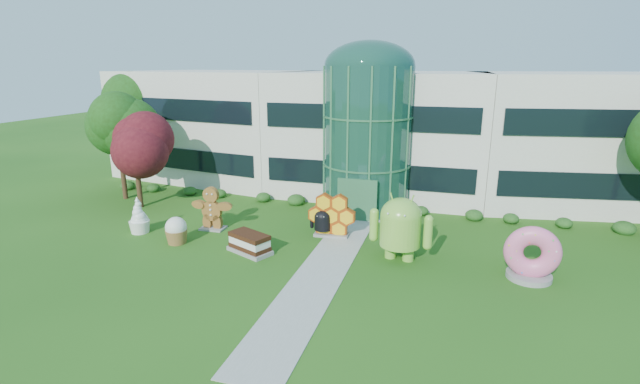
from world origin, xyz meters
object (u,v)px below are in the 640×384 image
(gingerbread, at_px, (212,208))
(donut, at_px, (532,252))
(android_black, at_px, (323,220))
(android_green, at_px, (401,224))

(gingerbread, bearing_deg, donut, -7.01)
(android_black, height_order, gingerbread, gingerbread)
(android_black, bearing_deg, gingerbread, -171.52)
(gingerbread, bearing_deg, android_green, -7.50)
(android_green, relative_size, gingerbread, 1.32)
(android_black, xyz_separation_m, gingerbread, (-6.86, -0.89, 0.42))
(android_green, relative_size, donut, 1.45)
(android_black, bearing_deg, donut, -12.77)
(gingerbread, bearing_deg, android_black, 6.24)
(donut, relative_size, gingerbread, 0.91)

